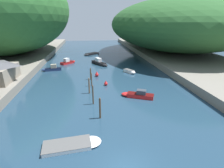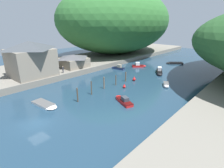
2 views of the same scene
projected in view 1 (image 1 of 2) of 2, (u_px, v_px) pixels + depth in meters
The scene contains 18 objects.
water_surface at pixel (100, 71), 41.97m from camera, with size 130.00×130.00×0.00m, color #1E384C.
right_bank at pixel (199, 64), 44.99m from camera, with size 22.00×120.00×1.50m.
hillside_left at pixel (3, 9), 50.96m from camera, with size 37.68×52.75×26.00m.
hillside_right at pixel (173, 25), 59.75m from camera, with size 41.90×58.66×16.83m.
boat_near_quay at pixel (74, 144), 16.95m from camera, with size 5.77×2.49×0.40m.
boat_small_dinghy at pixel (100, 63), 47.48m from camera, with size 4.45×6.27×1.71m.
boat_yellow_tender at pixel (130, 72), 40.15m from camera, with size 2.52×3.37×0.69m.
boat_moored_right at pixel (68, 62), 48.77m from camera, with size 4.29×4.29×1.57m.
boat_far_right_bank at pixel (91, 54), 61.07m from camera, with size 5.69×5.29×0.53m.
boat_white_cruiser at pixel (51, 69), 41.90m from camera, with size 4.72×1.65×1.53m.
boat_mid_channel at pixel (137, 95), 27.65m from camera, with size 5.24×3.30×1.26m.
mooring_post_nearest at pixel (100, 108), 21.37m from camera, with size 0.24×0.24×2.79m.
mooring_post_second at pixel (93, 95), 24.97m from camera, with size 0.20×0.20×2.92m.
mooring_post_middle at pixel (89, 86), 28.74m from camera, with size 0.26×0.26×2.71m.
mooring_post_fourth at pixel (92, 79), 31.99m from camera, with size 0.20×0.20×2.51m.
mooring_post_farthest at pixel (91, 74), 35.54m from camera, with size 0.28×0.28×2.42m.
channel_buoy_near at pixel (106, 83), 32.50m from camera, with size 0.67×0.67×1.00m.
channel_buoy_far at pixel (97, 74), 37.61m from camera, with size 0.78×0.78×1.17m.
Camera 1 is at (-2.68, -10.47, 11.58)m, focal length 28.00 mm.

